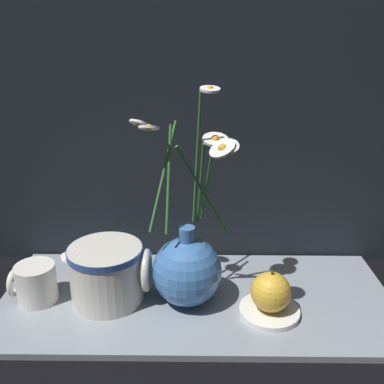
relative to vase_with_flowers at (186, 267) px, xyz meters
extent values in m
plane|color=black|center=(0.02, 0.01, -0.08)|extent=(6.00, 6.00, 0.00)
cube|color=gray|center=(0.02, 0.01, -0.08)|extent=(0.73, 0.31, 0.01)
sphere|color=#3F72B7|center=(0.00, 0.00, -0.01)|extent=(0.13, 0.13, 0.13)
cylinder|color=#3F72B7|center=(0.00, 0.00, 0.06)|extent=(0.03, 0.03, 0.04)
cylinder|color=#336B2D|center=(-0.04, 0.02, 0.16)|extent=(0.05, 0.09, 0.18)
cylinder|color=white|center=(-0.08, 0.04, 0.25)|extent=(0.04, 0.04, 0.02)
sphere|color=gold|center=(-0.08, 0.04, 0.25)|extent=(0.01, 0.01, 0.01)
cylinder|color=#336B2D|center=(0.02, 0.00, 0.16)|extent=(0.01, 0.05, 0.15)
cylinder|color=white|center=(0.05, 0.01, 0.23)|extent=(0.05, 0.05, 0.02)
sphere|color=gold|center=(0.05, 0.01, 0.23)|extent=(0.01, 0.01, 0.01)
cylinder|color=#336B2D|center=(0.02, 0.01, 0.19)|extent=(0.02, 0.04, 0.23)
cylinder|color=white|center=(0.04, 0.01, 0.31)|extent=(0.04, 0.04, 0.01)
sphere|color=gold|center=(0.04, 0.01, 0.31)|extent=(0.01, 0.01, 0.01)
cylinder|color=#336B2D|center=(0.03, -0.04, 0.16)|extent=(0.09, 0.06, 0.16)
cylinder|color=white|center=(0.05, -0.08, 0.24)|extent=(0.05, 0.05, 0.02)
sphere|color=gold|center=(0.05, -0.08, 0.24)|extent=(0.01, 0.01, 0.01)
cylinder|color=#336B2D|center=(-0.03, 0.00, 0.16)|extent=(0.01, 0.07, 0.17)
cylinder|color=white|center=(-0.06, 0.01, 0.25)|extent=(0.04, 0.04, 0.01)
sphere|color=gold|center=(-0.06, 0.01, 0.25)|extent=(0.01, 0.01, 0.01)
cylinder|color=#336B2D|center=(0.03, 0.01, 0.15)|extent=(0.02, 0.07, 0.14)
cylinder|color=white|center=(0.07, 0.01, 0.22)|extent=(0.05, 0.05, 0.02)
sphere|color=gold|center=(0.07, 0.01, 0.22)|extent=(0.01, 0.01, 0.01)
cylinder|color=silver|center=(-0.28, 0.00, -0.04)|extent=(0.07, 0.07, 0.07)
torus|color=silver|center=(-0.32, 0.00, -0.04)|extent=(0.01, 0.05, 0.05)
cylinder|color=beige|center=(-0.15, 0.01, -0.02)|extent=(0.13, 0.13, 0.11)
cylinder|color=#2D4C93|center=(-0.15, 0.01, 0.03)|extent=(0.14, 0.14, 0.01)
torus|color=beige|center=(-0.07, 0.01, -0.01)|extent=(0.01, 0.08, 0.08)
cone|color=beige|center=(-0.20, 0.01, 0.02)|extent=(0.05, 0.04, 0.04)
cylinder|color=white|center=(0.15, -0.04, -0.07)|extent=(0.11, 0.11, 0.01)
sphere|color=gold|center=(0.15, -0.04, -0.03)|extent=(0.07, 0.07, 0.07)
cylinder|color=#4C3819|center=(0.15, -0.04, 0.01)|extent=(0.00, 0.00, 0.01)
camera|label=1|loc=(0.02, -0.67, 0.40)|focal=40.00mm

